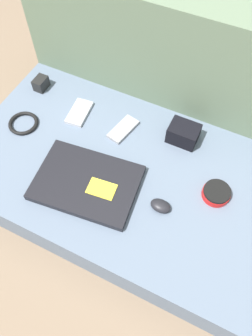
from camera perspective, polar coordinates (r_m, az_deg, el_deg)
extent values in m
plane|color=#7A6651|center=(1.25, 0.00, -4.23)|extent=(8.00, 8.00, 0.00)
cube|color=slate|center=(1.18, 0.00, -2.49)|extent=(1.15, 0.64, 0.16)
cube|color=#60755B|center=(1.28, 8.72, 17.16)|extent=(1.15, 0.20, 0.56)
cube|color=black|center=(1.08, -6.86, -2.54)|extent=(0.36, 0.27, 0.03)
cube|color=yellow|center=(1.05, -4.27, -3.62)|extent=(0.10, 0.07, 0.00)
ellipsoid|color=black|center=(1.04, 6.03, -6.57)|extent=(0.07, 0.05, 0.03)
cylinder|color=red|center=(1.10, 15.40, -4.33)|extent=(0.09, 0.09, 0.02)
cylinder|color=black|center=(1.08, 15.60, -3.93)|extent=(0.09, 0.09, 0.01)
cube|color=#B7B7BC|center=(1.27, -8.14, 9.55)|extent=(0.08, 0.13, 0.01)
cube|color=#99999E|center=(1.21, -0.50, 6.78)|extent=(0.08, 0.13, 0.01)
cube|color=black|center=(1.18, 9.96, 5.95)|extent=(0.10, 0.08, 0.07)
cube|color=black|center=(1.38, -14.60, 14.07)|extent=(0.04, 0.06, 0.05)
torus|color=black|center=(1.28, -17.44, 7.45)|extent=(0.11, 0.11, 0.01)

